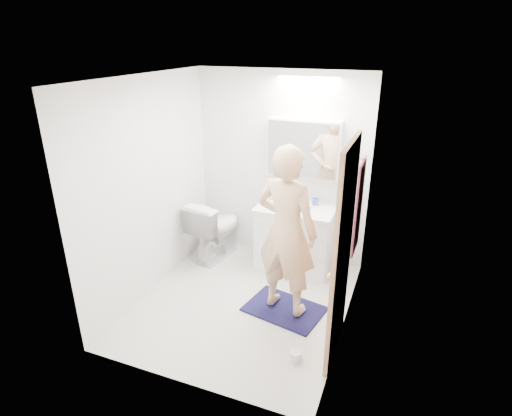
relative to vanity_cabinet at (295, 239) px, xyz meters
The scene contains 23 objects.
floor 1.08m from the vanity_cabinet, 106.90° to the right, with size 2.50×2.50×0.00m, color silver.
ceiling 2.25m from the vanity_cabinet, 106.90° to the right, with size 2.50×2.50×0.00m, color white.
wall_back 0.91m from the vanity_cabinet, 135.81° to the left, with size 2.50×2.50×0.00m, color white.
wall_front 2.38m from the vanity_cabinet, 97.54° to the right, with size 2.50×2.50×0.00m, color white.
wall_left 1.88m from the vanity_cabinet, 145.29° to the right, with size 2.50×2.50×0.00m, color white.
wall_right 1.50m from the vanity_cabinet, 50.10° to the right, with size 2.50×2.50×0.00m, color white.
vanity_cabinet is the anchor object (origin of this frame).
countertop 0.41m from the vanity_cabinet, 90.00° to the right, with size 0.95×0.58×0.04m, color white.
sink_basin 0.45m from the vanity_cabinet, 90.00° to the left, with size 0.36×0.36×0.03m, color white.
faucet 0.56m from the vanity_cabinet, 90.00° to the left, with size 0.02×0.02×0.16m, color #B5B5B9.
medicine_cabinet 1.13m from the vanity_cabinet, 88.14° to the left, with size 0.88×0.14×0.70m, color white.
mirror_panel 1.12m from the vanity_cabinet, 87.09° to the left, with size 0.84×0.01×0.66m, color silver.
toilet 1.06m from the vanity_cabinet, behind, with size 0.46×0.80×0.82m, color white.
bath_rug 1.02m from the vanity_cabinet, 79.74° to the right, with size 0.80×0.55×0.02m, color #14133B.
person 1.10m from the vanity_cabinet, 79.74° to the right, with size 0.65×0.43×1.79m, color #DAAD83.
door 1.65m from the vanity_cabinet, 59.11° to the right, with size 0.04×0.80×2.00m, color tan.
door_knob 1.87m from the vanity_cabinet, 65.18° to the right, with size 0.06×0.06×0.06m, color gold.
towel 1.14m from the vanity_cabinet, 27.87° to the right, with size 0.02×0.42×1.00m, color #131238.
towel_hook 1.51m from the vanity_cabinet, 28.27° to the right, with size 0.02×0.02×0.07m, color silver.
soap_bottle_a 0.66m from the vanity_cabinet, 157.05° to the left, with size 0.08×0.08×0.20m, color #BEBC7B.
soap_bottle_b 0.58m from the vanity_cabinet, 138.80° to the left, with size 0.07×0.07×0.16m, color #638FD5.
toothbrush_cup 0.54m from the vanity_cabinet, 39.24° to the left, with size 0.09×0.09×0.08m, color #455CD0.
toilet_paper_roll 1.72m from the vanity_cabinet, 72.97° to the right, with size 0.11×0.11×0.10m, color silver.
Camera 1 is at (1.53, -3.54, 2.74)m, focal length 29.05 mm.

